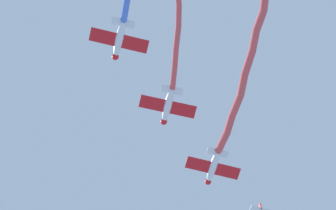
% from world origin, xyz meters
% --- Properties ---
extents(airplane_left_wing, '(6.78, 5.36, 1.75)m').
position_xyz_m(airplane_left_wing, '(-1.19, -7.56, 76.33)').
color(airplane_left_wing, white).
extents(smoke_trail_left_wing, '(10.88, 19.40, 1.33)m').
position_xyz_m(smoke_trail_left_wing, '(5.36, -18.80, 76.14)').
color(smoke_trail_left_wing, '#DB4C4C').
extents(airplane_right_wing, '(6.84, 5.35, 1.75)m').
position_xyz_m(airplane_right_wing, '(-4.49, -17.04, 76.58)').
color(airplane_right_wing, white).
extents(smoke_trail_right_wing, '(5.36, 20.28, 1.66)m').
position_xyz_m(smoke_trail_right_wing, '(-0.45, -28.89, 76.95)').
color(smoke_trail_right_wing, '#DB4C4C').
extents(airplane_slot, '(6.82, 5.33, 1.75)m').
position_xyz_m(airplane_slot, '(-7.79, -26.53, 76.83)').
color(airplane_slot, white).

